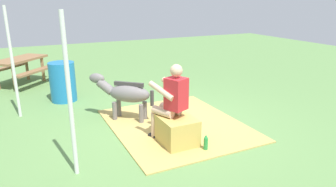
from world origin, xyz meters
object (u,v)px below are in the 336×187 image
at_px(tent_pole_left, 70,98).
at_px(picnic_bench, 20,65).
at_px(tent_pole_right, 13,64).
at_px(person_seated, 171,100).
at_px(water_barrel, 63,82).
at_px(pony_standing, 125,93).
at_px(soda_bottle, 206,143).
at_px(hay_bale, 177,131).

bearing_deg(tent_pole_left, picnic_bench, 5.89).
height_order(tent_pole_left, tent_pole_right, same).
xyz_separation_m(person_seated, tent_pole_left, (-0.35, 1.63, 0.36)).
xyz_separation_m(person_seated, water_barrel, (3.04, 1.32, -0.28)).
xyz_separation_m(water_barrel, tent_pole_right, (-0.67, 0.97, 0.64)).
relative_size(pony_standing, soda_bottle, 3.95).
bearing_deg(hay_bale, tent_pole_left, 96.60).
bearing_deg(tent_pole_right, tent_pole_left, -166.29).
xyz_separation_m(soda_bottle, tent_pole_left, (0.21, 1.97, 0.97)).
bearing_deg(tent_pole_right, hay_bale, -137.21).
bearing_deg(soda_bottle, pony_standing, 21.96).
xyz_separation_m(pony_standing, tent_pole_left, (-1.59, 1.24, 0.55)).
bearing_deg(pony_standing, tent_pole_right, 59.55).
bearing_deg(hay_bale, soda_bottle, -143.65).
bearing_deg(tent_pole_left, water_barrel, -5.20).
bearing_deg(soda_bottle, person_seated, 31.60).
relative_size(hay_bale, pony_standing, 0.57).
height_order(pony_standing, picnic_bench, pony_standing).
height_order(tent_pole_right, picnic_bench, tent_pole_right).
bearing_deg(soda_bottle, picnic_bench, 24.43).
bearing_deg(water_barrel, tent_pole_right, 124.64).
relative_size(tent_pole_right, picnic_bench, 1.11).
height_order(hay_bale, person_seated, person_seated).
xyz_separation_m(water_barrel, picnic_bench, (1.95, 0.86, 0.12)).
bearing_deg(person_seated, tent_pole_right, 44.04).
relative_size(person_seated, water_barrel, 1.46).
distance_m(hay_bale, tent_pole_right, 3.54).
bearing_deg(tent_pole_left, pony_standing, -37.93).
height_order(hay_bale, soda_bottle, hay_bale).
relative_size(hay_bale, tent_pole_right, 0.28).
height_order(person_seated, pony_standing, person_seated).
xyz_separation_m(hay_bale, soda_bottle, (-0.41, -0.30, -0.10)).
relative_size(person_seated, picnic_bench, 0.68).
height_order(person_seated, soda_bottle, person_seated).
distance_m(tent_pole_right, picnic_bench, 2.68).
distance_m(tent_pole_left, picnic_bench, 5.39).
bearing_deg(soda_bottle, hay_bale, 36.35).
bearing_deg(tent_pole_left, person_seated, -77.94).
bearing_deg(hay_bale, picnic_bench, 23.36).
distance_m(person_seated, tent_pole_left, 1.70).
bearing_deg(soda_bottle, tent_pole_right, 41.97).
relative_size(person_seated, tent_pole_right, 0.61).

